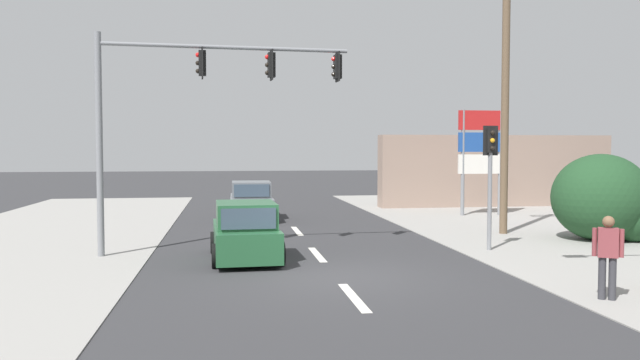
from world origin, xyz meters
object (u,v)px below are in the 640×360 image
at_px(utility_pole_midground_right, 505,91).
at_px(hatchback_oncoming_mid, 245,233).
at_px(pedestrian_at_kerb, 608,253).
at_px(shopping_plaza_sign, 482,147).
at_px(sedan_kerbside_parked, 251,202).
at_px(traffic_signal_mast, 190,96).
at_px(pedestal_signal_right_kerb, 490,166).

height_order(utility_pole_midground_right, hatchback_oncoming_mid, utility_pole_midground_right).
bearing_deg(utility_pole_midground_right, pedestrian_at_kerb, -103.20).
distance_m(shopping_plaza_sign, sedan_kerbside_parked, 10.23).
bearing_deg(utility_pole_midground_right, traffic_signal_mast, -166.22).
distance_m(sedan_kerbside_parked, hatchback_oncoming_mid, 9.56).
bearing_deg(traffic_signal_mast, utility_pole_midground_right, 13.78).
bearing_deg(pedestal_signal_right_kerb, sedan_kerbside_parked, 125.04).
relative_size(shopping_plaza_sign, pedestrian_at_kerb, 2.82).
xyz_separation_m(pedestal_signal_right_kerb, pedestrian_at_kerb, (-0.22, -5.90, -1.49)).
bearing_deg(traffic_signal_mast, sedan_kerbside_parked, 76.86).
relative_size(hatchback_oncoming_mid, pedestrian_at_kerb, 2.27).
bearing_deg(pedestal_signal_right_kerb, hatchback_oncoming_mid, -176.61).
height_order(utility_pole_midground_right, shopping_plaza_sign, utility_pole_midground_right).
bearing_deg(hatchback_oncoming_mid, shopping_plaza_sign, 41.95).
distance_m(pedestal_signal_right_kerb, hatchback_oncoming_mid, 7.14).
xyz_separation_m(shopping_plaza_sign, hatchback_oncoming_mid, (-10.49, -9.43, -2.28)).
bearing_deg(traffic_signal_mast, hatchback_oncoming_mid, -37.81).
height_order(sedan_kerbside_parked, hatchback_oncoming_mid, sedan_kerbside_parked).
height_order(sedan_kerbside_parked, pedestrian_at_kerb, pedestrian_at_kerb).
bearing_deg(utility_pole_midground_right, hatchback_oncoming_mid, -157.57).
bearing_deg(pedestrian_at_kerb, hatchback_oncoming_mid, 140.65).
bearing_deg(hatchback_oncoming_mid, pedestal_signal_right_kerb, 3.39).
xyz_separation_m(utility_pole_midground_right, pedestrian_at_kerb, (-2.14, -9.14, -3.94)).
relative_size(sedan_kerbside_parked, pedestrian_at_kerb, 2.61).
xyz_separation_m(shopping_plaza_sign, pedestrian_at_kerb, (-3.79, -14.92, -2.06)).
distance_m(pedestal_signal_right_kerb, sedan_kerbside_parked, 11.29).
relative_size(sedan_kerbside_parked, hatchback_oncoming_mid, 1.15).
height_order(traffic_signal_mast, pedestrian_at_kerb, traffic_signal_mast).
distance_m(utility_pole_midground_right, pedestal_signal_right_kerb, 4.49).
bearing_deg(sedan_kerbside_parked, utility_pole_midground_right, -35.28).
relative_size(utility_pole_midground_right, hatchback_oncoming_mid, 2.51).
bearing_deg(pedestrian_at_kerb, utility_pole_midground_right, 76.80).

